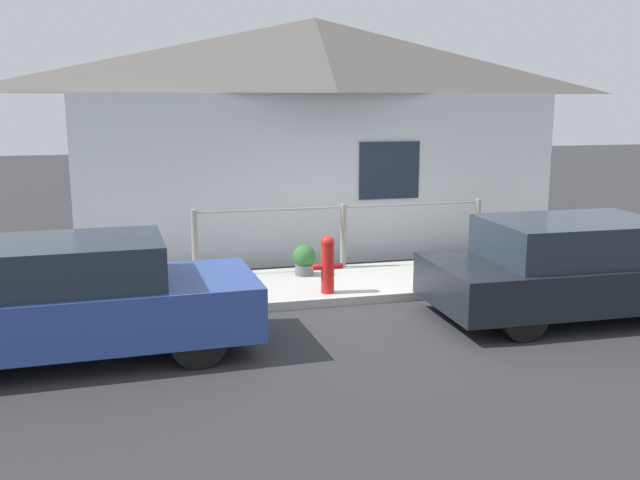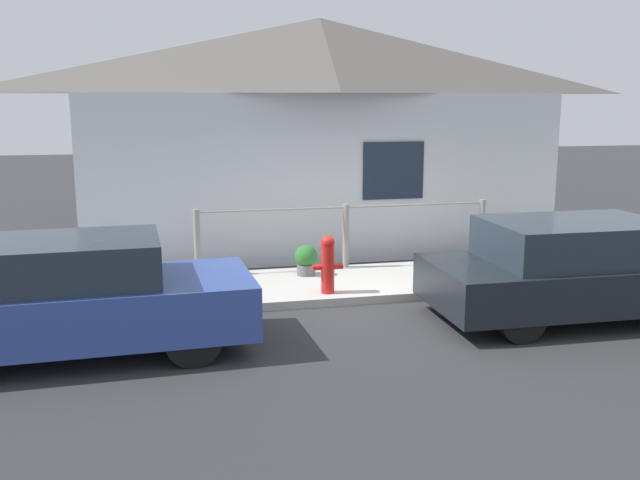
{
  "view_description": "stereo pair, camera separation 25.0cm",
  "coord_description": "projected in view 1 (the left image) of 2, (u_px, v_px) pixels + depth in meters",
  "views": [
    {
      "loc": [
        -3.22,
        -9.19,
        2.85
      ],
      "look_at": [
        -0.77,
        0.3,
        0.9
      ],
      "focal_mm": 40.0,
      "sensor_mm": 36.0,
      "label": 1
    },
    {
      "loc": [
        -2.97,
        -9.25,
        2.85
      ],
      "look_at": [
        -0.77,
        0.3,
        0.9
      ],
      "focal_mm": 40.0,
      "sensor_mm": 36.0,
      "label": 2
    }
  ],
  "objects": [
    {
      "name": "sidewalk",
      "position": [
        358.0,
        283.0,
        10.98
      ],
      "size": [
        24.0,
        1.93,
        0.12
      ],
      "color": "#B2AFA8",
      "rests_on": "ground_plane"
    },
    {
      "name": "fence",
      "position": [
        343.0,
        232.0,
        11.63
      ],
      "size": [
        4.9,
        0.1,
        1.05
      ],
      "color": "gray",
      "rests_on": "sidewalk"
    },
    {
      "name": "ground_plane",
      "position": [
        378.0,
        304.0,
        10.07
      ],
      "size": [
        60.0,
        60.0,
        0.0
      ],
      "primitive_type": "plane",
      "color": "#2D2D30"
    },
    {
      "name": "fire_hydrant",
      "position": [
        328.0,
        263.0,
        10.1
      ],
      "size": [
        0.44,
        0.2,
        0.83
      ],
      "color": "red",
      "rests_on": "sidewalk"
    },
    {
      "name": "car_left",
      "position": [
        76.0,
        299.0,
        7.87
      ],
      "size": [
        3.96,
        1.76,
        1.34
      ],
      "rotation": [
        0.0,
        0.0,
        0.04
      ],
      "color": "#2D4793",
      "rests_on": "ground_plane"
    },
    {
      "name": "house",
      "position": [
        317.0,
        68.0,
        12.8
      ],
      "size": [
        8.88,
        2.23,
        4.27
      ],
      "color": "silver",
      "rests_on": "ground_plane"
    },
    {
      "name": "potted_plant_near_hydrant",
      "position": [
        304.0,
        259.0,
        11.16
      ],
      "size": [
        0.36,
        0.36,
        0.48
      ],
      "color": "slate",
      "rests_on": "sidewalk"
    },
    {
      "name": "car_right",
      "position": [
        579.0,
        268.0,
        9.42
      ],
      "size": [
        4.1,
        1.81,
        1.3
      ],
      "rotation": [
        0.0,
        0.0,
        -0.01
      ],
      "color": "black",
      "rests_on": "ground_plane"
    }
  ]
}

